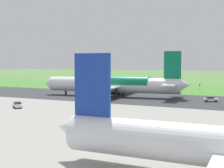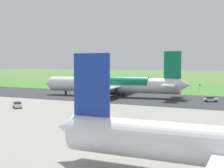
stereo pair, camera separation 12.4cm
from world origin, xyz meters
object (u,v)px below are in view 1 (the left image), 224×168
at_px(service_car_ops, 17,105).
at_px(no_stopping_sign, 200,87).
at_px(traffic_cone_orange, 186,89).
at_px(airliner_main, 113,84).
at_px(service_car_followme, 211,99).

height_order(service_car_ops, no_stopping_sign, no_stopping_sign).
bearing_deg(no_stopping_sign, traffic_cone_orange, -45.38).
bearing_deg(airliner_main, traffic_cone_orange, -109.21).
distance_m(airliner_main, no_stopping_sign, 42.50).
distance_m(no_stopping_sign, traffic_cone_orange, 11.29).
height_order(no_stopping_sign, traffic_cone_orange, no_stopping_sign).
bearing_deg(service_car_followme, no_stopping_sign, -73.88).
xyz_separation_m(airliner_main, service_car_ops, (10.20, 36.54, -3.51)).
relative_size(airliner_main, service_car_ops, 12.22).
bearing_deg(service_car_ops, airliner_main, -105.60).
relative_size(airliner_main, no_stopping_sign, 18.19).
relative_size(airliner_main, traffic_cone_orange, 98.40).
relative_size(service_car_followme, traffic_cone_orange, 8.26).
distance_m(service_car_followme, no_stopping_sign, 37.04).
xyz_separation_m(airliner_main, no_stopping_sign, (-23.05, -35.61, -2.60)).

